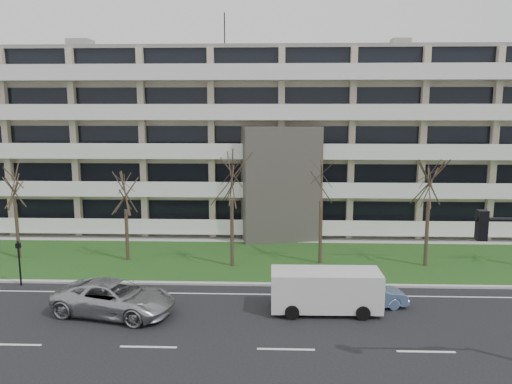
{
  "coord_description": "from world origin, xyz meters",
  "views": [
    {
      "loc": [
        -0.56,
        -20.2,
        10.2
      ],
      "look_at": [
        -1.65,
        10.0,
        5.26
      ],
      "focal_mm": 35.0,
      "sensor_mm": 36.0,
      "label": 1
    }
  ],
  "objects_px": {
    "blue_sedan": "(369,295)",
    "white_van": "(327,287)",
    "silver_pickup": "(114,298)",
    "pedestrian_signal": "(19,257)"
  },
  "relations": [
    {
      "from": "blue_sedan",
      "to": "white_van",
      "type": "relative_size",
      "value": 0.71
    },
    {
      "from": "silver_pickup",
      "to": "white_van",
      "type": "bearing_deg",
      "value": -73.18
    },
    {
      "from": "silver_pickup",
      "to": "blue_sedan",
      "type": "relative_size",
      "value": 1.53
    },
    {
      "from": "blue_sedan",
      "to": "pedestrian_signal",
      "type": "height_order",
      "value": "pedestrian_signal"
    },
    {
      "from": "silver_pickup",
      "to": "blue_sedan",
      "type": "distance_m",
      "value": 13.09
    },
    {
      "from": "blue_sedan",
      "to": "pedestrian_signal",
      "type": "xyz_separation_m",
      "value": [
        -19.91,
        2.63,
        1.05
      ]
    },
    {
      "from": "white_van",
      "to": "blue_sedan",
      "type": "bearing_deg",
      "value": 15.02
    },
    {
      "from": "silver_pickup",
      "to": "pedestrian_signal",
      "type": "bearing_deg",
      "value": 73.11
    },
    {
      "from": "blue_sedan",
      "to": "white_van",
      "type": "xyz_separation_m",
      "value": [
        -2.25,
        -0.63,
        0.63
      ]
    },
    {
      "from": "blue_sedan",
      "to": "white_van",
      "type": "height_order",
      "value": "white_van"
    }
  ]
}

